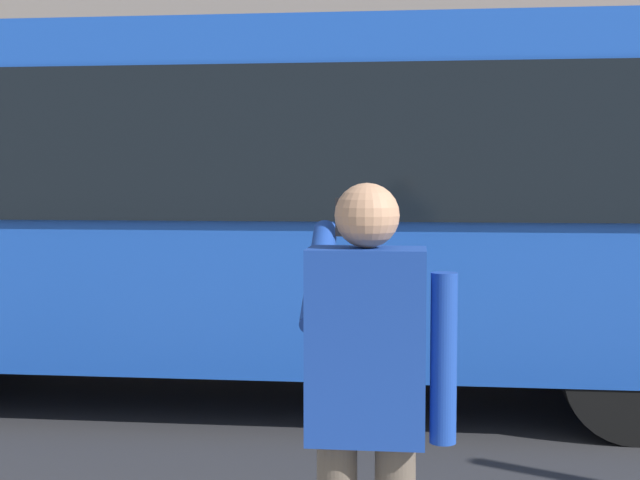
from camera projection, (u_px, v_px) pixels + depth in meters
ground_plane at (442, 393)px, 7.68m from camera, size 60.00×60.00×0.00m
red_bus at (240, 198)px, 7.58m from camera, size 9.05×2.54×3.08m
pedestrian_photographer at (368, 390)px, 3.05m from camera, size 0.53×0.52×1.70m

